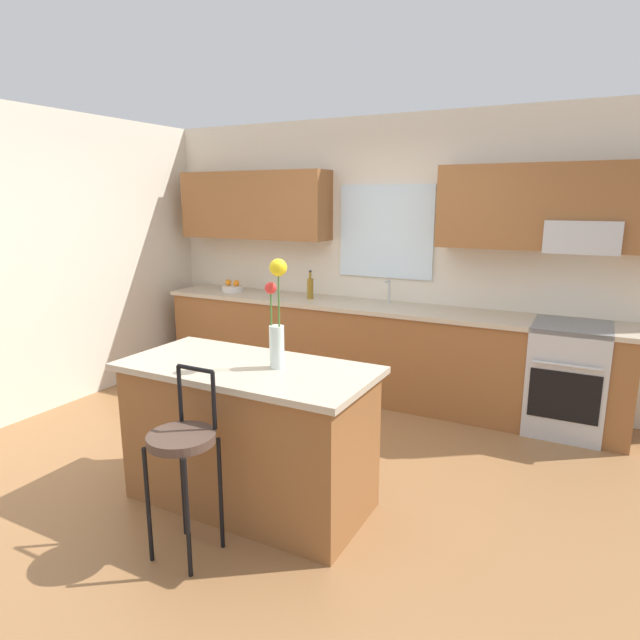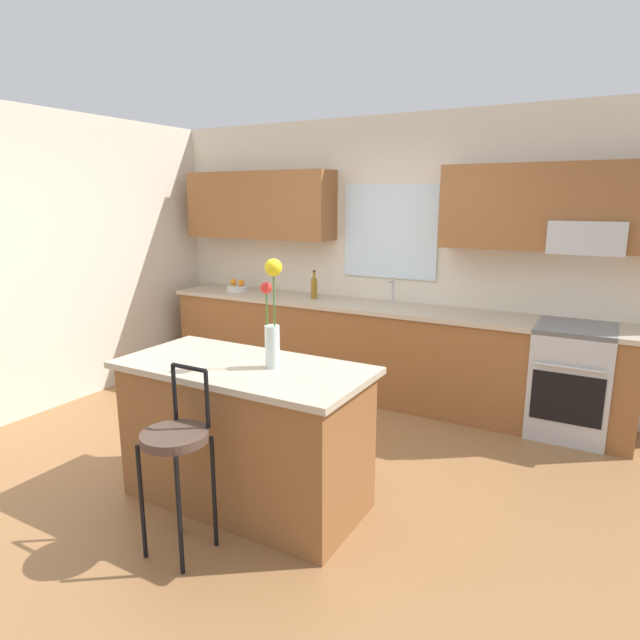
{
  "view_description": "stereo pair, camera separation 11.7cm",
  "coord_description": "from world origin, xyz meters",
  "px_view_note": "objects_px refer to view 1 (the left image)",
  "views": [
    {
      "loc": [
        1.92,
        -3.06,
        1.92
      ],
      "look_at": [
        0.02,
        0.55,
        1.0
      ],
      "focal_mm": 30.34,
      "sensor_mm": 36.0,
      "label": 1
    },
    {
      "loc": [
        2.02,
        -3.01,
        1.92
      ],
      "look_at": [
        0.02,
        0.55,
        1.0
      ],
      "focal_mm": 30.34,
      "sensor_mm": 36.0,
      "label": 2
    }
  ],
  "objects_px": {
    "oven_range": "(567,378)",
    "kitchen_island": "(249,434)",
    "bar_stool_near": "(183,447)",
    "fruit_bowl_oranges": "(232,288)",
    "bottle_olive_oil": "(310,288)",
    "flower_vase": "(277,318)"
  },
  "relations": [
    {
      "from": "kitchen_island",
      "to": "bar_stool_near",
      "type": "distance_m",
      "value": 0.62
    },
    {
      "from": "bar_stool_near",
      "to": "flower_vase",
      "type": "distance_m",
      "value": 0.89
    },
    {
      "from": "bar_stool_near",
      "to": "bottle_olive_oil",
      "type": "bearing_deg",
      "value": 105.01
    },
    {
      "from": "oven_range",
      "to": "kitchen_island",
      "type": "distance_m",
      "value": 2.74
    },
    {
      "from": "oven_range",
      "to": "kitchen_island",
      "type": "height_order",
      "value": "same"
    },
    {
      "from": "bar_stool_near",
      "to": "fruit_bowl_oranges",
      "type": "distance_m",
      "value": 3.27
    },
    {
      "from": "bar_stool_near",
      "to": "fruit_bowl_oranges",
      "type": "bearing_deg",
      "value": 121.91
    },
    {
      "from": "bar_stool_near",
      "to": "oven_range",
      "type": "bearing_deg",
      "value": 58.05
    },
    {
      "from": "bar_stool_near",
      "to": "fruit_bowl_oranges",
      "type": "relative_size",
      "value": 4.34
    },
    {
      "from": "fruit_bowl_oranges",
      "to": "bar_stool_near",
      "type": "bearing_deg",
      "value": -58.09
    },
    {
      "from": "bar_stool_near",
      "to": "fruit_bowl_oranges",
      "type": "height_order",
      "value": "fruit_bowl_oranges"
    },
    {
      "from": "kitchen_island",
      "to": "flower_vase",
      "type": "relative_size",
      "value": 2.39
    },
    {
      "from": "kitchen_island",
      "to": "oven_range",
      "type": "bearing_deg",
      "value": 51.43
    },
    {
      "from": "oven_range",
      "to": "kitchen_island",
      "type": "xyz_separation_m",
      "value": [
        -1.71,
        -2.14,
        0.0
      ]
    },
    {
      "from": "bottle_olive_oil",
      "to": "flower_vase",
      "type": "bearing_deg",
      "value": -66.2
    },
    {
      "from": "oven_range",
      "to": "kitchen_island",
      "type": "bearing_deg",
      "value": -128.57
    },
    {
      "from": "oven_range",
      "to": "fruit_bowl_oranges",
      "type": "distance_m",
      "value": 3.46
    },
    {
      "from": "oven_range",
      "to": "bottle_olive_oil",
      "type": "height_order",
      "value": "bottle_olive_oil"
    },
    {
      "from": "oven_range",
      "to": "bar_stool_near",
      "type": "distance_m",
      "value": 3.23
    },
    {
      "from": "bar_stool_near",
      "to": "bottle_olive_oil",
      "type": "height_order",
      "value": "bottle_olive_oil"
    },
    {
      "from": "fruit_bowl_oranges",
      "to": "oven_range",
      "type": "bearing_deg",
      "value": -0.41
    },
    {
      "from": "bar_stool_near",
      "to": "bottle_olive_oil",
      "type": "xyz_separation_m",
      "value": [
        -0.74,
        2.76,
        0.4
      ]
    }
  ]
}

